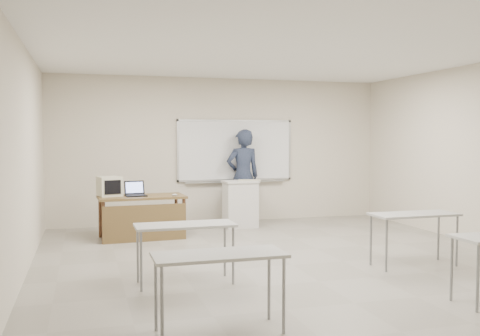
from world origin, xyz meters
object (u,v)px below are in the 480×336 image
object	(u,v)px
whiteboard	(235,151)
mouse	(175,195)
podium	(240,204)
laptop	(136,193)
keyboard	(249,180)
presenter	(243,176)
crt_monitor	(109,186)
instructor_desk	(142,208)

from	to	relation	value
whiteboard	mouse	world-z (taller)	whiteboard
podium	laptop	world-z (taller)	laptop
laptop	mouse	world-z (taller)	laptop
whiteboard	laptop	xyz separation A→B (m)	(-2.20, -1.38, -0.67)
whiteboard	keyboard	xyz separation A→B (m)	(0.03, -0.89, -0.55)
presenter	mouse	bearing A→B (deg)	36.42
laptop	presenter	size ratio (longest dim) A/B	0.18
keyboard	crt_monitor	bearing A→B (deg)	-156.79
laptop	podium	bearing A→B (deg)	10.27
laptop	presenter	distance (m)	2.57
mouse	keyboard	distance (m)	1.73
crt_monitor	laptop	bearing A→B (deg)	-30.79
keyboard	laptop	bearing A→B (deg)	-151.86
podium	presenter	bearing A→B (deg)	66.50
whiteboard	keyboard	size ratio (longest dim) A/B	5.73
whiteboard	mouse	distance (m)	2.32
laptop	mouse	distance (m)	0.68
crt_monitor	laptop	distance (m)	0.48
crt_monitor	presenter	xyz separation A→B (m)	(2.75, 1.00, 0.05)
mouse	podium	bearing A→B (deg)	23.52
crt_monitor	mouse	world-z (taller)	crt_monitor
instructor_desk	mouse	distance (m)	0.60
crt_monitor	keyboard	bearing A→B (deg)	-6.12
presenter	podium	bearing A→B (deg)	65.61
laptop	mouse	size ratio (longest dim) A/B	3.56
presenter	keyboard	bearing A→B (deg)	81.98
podium	keyboard	bearing A→B (deg)	-40.25
podium	presenter	xyz separation A→B (m)	(0.21, 0.53, 0.51)
instructor_desk	keyboard	xyz separation A→B (m)	(2.13, 0.59, 0.38)
whiteboard	keyboard	world-z (taller)	whiteboard
whiteboard	podium	distance (m)	1.28
instructor_desk	presenter	bearing A→B (deg)	26.42
whiteboard	laptop	distance (m)	2.68
whiteboard	crt_monitor	xyz separation A→B (m)	(-2.65, -1.24, -0.56)
crt_monitor	presenter	distance (m)	2.93
mouse	presenter	distance (m)	2.13
crt_monitor	laptop	size ratio (longest dim) A/B	1.20
whiteboard	presenter	xyz separation A→B (m)	(0.10, -0.24, -0.51)
instructor_desk	keyboard	bearing A→B (deg)	12.46
instructor_desk	podium	size ratio (longest dim) A/B	1.62
whiteboard	presenter	world-z (taller)	whiteboard
keyboard	instructor_desk	bearing A→B (deg)	-148.81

